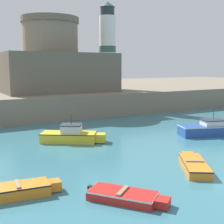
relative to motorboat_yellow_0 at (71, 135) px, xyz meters
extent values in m
cube|color=gray|center=(4.97, 29.11, 0.86)|extent=(120.00, 40.00, 2.79)
cube|color=yellow|center=(-0.16, 0.11, -0.15)|extent=(4.67, 3.94, 0.78)
cube|color=yellow|center=(2.01, -1.34, -0.15)|extent=(1.21, 1.26, 0.66)
cube|color=black|center=(-0.16, 0.11, 0.20)|extent=(4.72, 3.98, 0.07)
cube|color=silver|center=(0.02, -0.01, 0.55)|extent=(2.03, 1.97, 0.61)
cube|color=#2D333D|center=(0.02, -0.01, 0.89)|extent=(2.19, 2.12, 0.08)
cylinder|color=black|center=(0.02, -0.01, 1.38)|extent=(0.04, 0.04, 0.90)
cube|color=orange|center=(-6.30, -8.80, -0.26)|extent=(3.07, 1.63, 0.55)
cube|color=orange|center=(-4.55, -9.01, -0.26)|extent=(0.66, 0.78, 0.47)
cube|color=black|center=(-6.30, -8.80, -0.02)|extent=(3.10, 1.65, 0.07)
cube|color=#997F5B|center=(-6.30, -8.80, 0.06)|extent=(0.33, 1.12, 0.08)
cube|color=orange|center=(3.78, -10.13, -0.29)|extent=(3.11, 3.83, 0.49)
cube|color=orange|center=(4.95, -8.32, -0.29)|extent=(0.92, 0.88, 0.42)
cube|color=black|center=(3.78, -10.13, -0.08)|extent=(3.14, 3.87, 0.07)
cube|color=#997F5B|center=(3.78, -10.13, 0.00)|extent=(1.04, 0.77, 0.08)
cube|color=red|center=(-2.20, -11.68, -0.32)|extent=(2.99, 3.30, 0.43)
cube|color=red|center=(-1.06, -13.15, -0.32)|extent=(0.97, 0.94, 0.36)
cube|color=white|center=(-2.20, -11.68, -0.15)|extent=(3.02, 3.33, 0.07)
cube|color=#997F5B|center=(-2.20, -11.68, -0.07)|extent=(1.04, 0.87, 0.08)
cube|color=black|center=(-3.23, -10.35, -0.27)|extent=(0.28, 0.28, 0.36)
cube|color=#284C9E|center=(11.78, -3.82, -0.09)|extent=(5.76, 3.58, 0.91)
cube|color=white|center=(11.78, -3.82, 0.33)|extent=(5.82, 3.62, 0.07)
cube|color=silver|center=(12.04, -3.91, 0.59)|extent=(2.27, 1.96, 0.45)
cube|color=#2D333D|center=(12.04, -3.91, 0.86)|extent=(2.45, 2.10, 0.08)
cylinder|color=black|center=(12.04, -3.91, 1.35)|extent=(0.04, 0.04, 0.90)
cube|color=#685E4F|center=(4.97, 19.27, 4.78)|extent=(14.35, 14.35, 5.04)
cylinder|color=gray|center=(4.97, 19.27, 6.85)|extent=(7.52, 7.52, 9.19)
cylinder|color=#685E4F|center=(4.97, 19.27, 11.85)|extent=(7.89, 7.89, 0.80)
cylinder|color=silver|center=(12.97, 17.45, 7.53)|extent=(2.37, 2.37, 10.56)
cylinder|color=#2D5647|center=(12.97, 17.45, 8.06)|extent=(2.44, 2.44, 0.90)
cylinder|color=#262D33|center=(12.97, 17.45, 13.41)|extent=(2.02, 2.02, 1.20)
cone|color=#2D5647|center=(12.97, 17.45, 14.41)|extent=(2.25, 2.25, 0.80)
camera|label=1|loc=(-9.36, -23.32, 5.60)|focal=50.00mm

